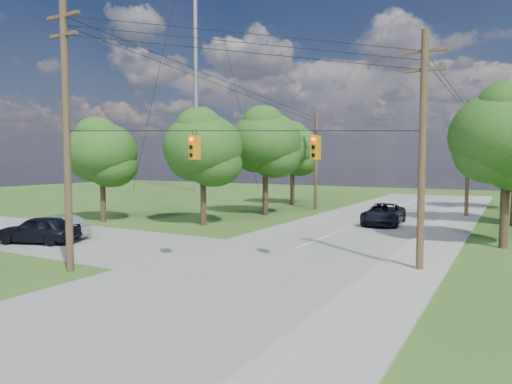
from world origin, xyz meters
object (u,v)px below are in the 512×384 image
Objects in this scene: pole_north_e at (468,158)px; car_main_north at (383,214)px; car_cross_dark at (39,229)px; car_cross_silver at (56,227)px; pole_ne at (422,148)px; pole_sw at (66,130)px; pole_north_w at (316,158)px.

pole_north_e is 1.75× the size of car_main_north.
car_cross_dark is at bearing -134.76° from car_main_north.
car_cross_silver is at bearing 179.48° from car_cross_dark.
pole_north_e is 10.47m from car_main_north.
pole_ne is 21.67m from car_cross_dark.
pole_sw reaches higher than car_cross_silver.
car_cross_dark reaches higher than car_cross_silver.
pole_north_w is at bearing 122.29° from pole_ne.
pole_north_e is at bearing 122.41° from car_cross_dark.
pole_sw is 32.55m from pole_north_e.
car_cross_silver is (-0.50, 1.49, -0.07)m from car_cross_dark.
car_cross_dark is (-6.88, -26.03, -4.28)m from pole_north_w.
pole_north_w reaches higher than car_main_north.
pole_north_w is 2.22× the size of car_cross_silver.
car_cross_silver is at bearing -106.74° from pole_north_w.
car_cross_silver is (-21.28, -2.54, -4.69)m from pole_ne.
pole_north_e is at bearing 65.48° from pole_sw.
car_main_north is at bearing 119.78° from car_cross_dark.
pole_north_w is (-13.90, 0.00, 0.00)m from pole_north_e.
pole_sw reaches higher than pole_north_e.
pole_ne is 26.03m from pole_north_w.
pole_north_w reaches higher than car_cross_dark.
pole_sw reaches higher than pole_ne.
pole_north_e is 2.22× the size of car_cross_silver.
pole_sw is 2.67× the size of car_cross_silver.
pole_sw is 9.73m from car_cross_dark.
pole_sw is 10.77m from car_cross_silver.
pole_sw is 2.10× the size of car_main_north.
pole_ne is (13.50, 7.60, -0.76)m from pole_sw.
pole_north_e is 32.77m from car_cross_silver.
car_cross_silver is at bearing -130.93° from pole_north_e.
car_main_north is (16.22, 16.44, 0.05)m from car_cross_silver.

